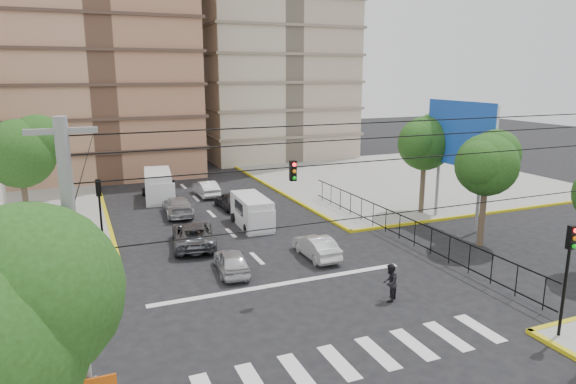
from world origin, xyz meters
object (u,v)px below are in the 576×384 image
car_silver_front_left (231,261)px  pedestrian_crosswalk (390,283)px  traffic_light_nw (100,206)px  van_right_lane (253,213)px  traffic_light_se (568,263)px  car_white_front_right (316,247)px  van_left_lane (159,186)px

car_silver_front_left → pedestrian_crosswalk: size_ratio=2.11×
traffic_light_nw → pedestrian_crosswalk: traffic_light_nw is taller
van_right_lane → traffic_light_se: bearing=-69.6°
car_white_front_right → pedestrian_crosswalk: pedestrian_crosswalk is taller
car_silver_front_left → car_white_front_right: size_ratio=0.96×
car_silver_front_left → pedestrian_crosswalk: pedestrian_crosswalk is taller
van_right_lane → pedestrian_crosswalk: (1.96, -13.12, -0.11)m
van_left_lane → traffic_light_se: bearing=-62.4°
van_left_lane → car_white_front_right: (5.91, -16.77, -0.50)m
traffic_light_se → car_silver_front_left: bearing=130.5°
van_left_lane → traffic_light_nw: bearing=-104.0°
van_right_lane → pedestrian_crosswalk: van_right_lane is taller
traffic_light_se → car_white_front_right: size_ratio=1.16×
traffic_light_nw → car_silver_front_left: (5.92, -4.25, -2.49)m
van_right_lane → car_white_front_right: size_ratio=1.20×
van_left_lane → car_white_front_right: bearing=-63.4°
van_left_lane → car_silver_front_left: size_ratio=1.46×
van_left_lane → pedestrian_crosswalk: bearing=-67.1°
car_silver_front_left → car_white_front_right: (4.97, 0.33, 0.00)m
traffic_light_se → van_left_lane: 30.44m
traffic_light_se → traffic_light_nw: same height
traffic_light_se → car_white_front_right: 12.85m
pedestrian_crosswalk → traffic_light_nw: bearing=-82.7°
van_right_lane → car_silver_front_left: (-3.62, -7.15, -0.36)m
pedestrian_crosswalk → car_white_front_right: bearing=-125.5°
traffic_light_nw → van_left_lane: bearing=68.8°
traffic_light_se → van_right_lane: 19.59m
van_right_lane → car_white_front_right: van_right_lane is taller
van_left_lane → car_white_front_right: van_left_lane is taller
traffic_light_nw → car_white_front_right: traffic_light_nw is taller
car_silver_front_left → pedestrian_crosswalk: bearing=139.1°
traffic_light_se → pedestrian_crosswalk: size_ratio=2.53×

